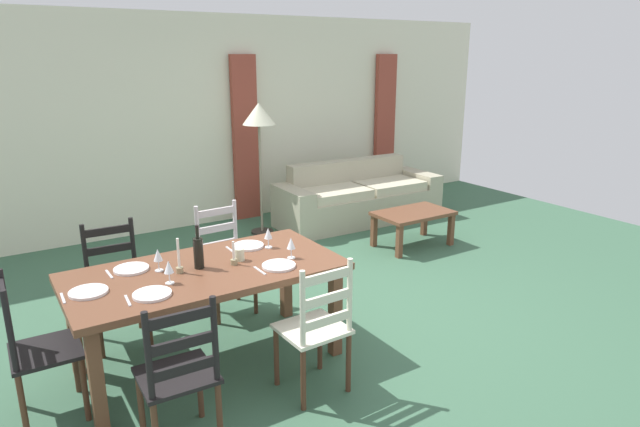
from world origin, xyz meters
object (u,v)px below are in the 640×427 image
coffee_cup_primary (240,255)px  coffee_table (413,217)px  wine_glass_far_left (158,256)px  wine_glass_near_left (169,268)px  wine_glass_far_right (268,234)px  dining_chair_far_right (224,259)px  standing_lamp (259,122)px  dining_chair_head_west (36,349)px  couch (357,199)px  dining_chair_far_left (116,284)px  dining_table (206,280)px  wine_bottle (198,252)px  dining_chair_near_left (179,375)px  dining_chair_near_right (316,328)px  wine_glass_near_right (291,244)px

coffee_cup_primary → coffee_table: coffee_cup_primary is taller
wine_glass_far_left → coffee_table: (3.30, 1.04, -0.51)m
wine_glass_near_left → wine_glass_far_right: same height
dining_chair_far_right → standing_lamp: 2.39m
standing_lamp → dining_chair_far_right: bearing=-125.2°
dining_chair_head_west → wine_glass_far_right: (1.70, 0.18, 0.38)m
wine_glass_far_right → couch: size_ratio=0.07×
dining_chair_far_left → couch: 3.92m
wine_glass_near_left → wine_glass_far_left: 0.26m
coffee_cup_primary → couch: bearing=40.2°
wine_glass_near_left → dining_table: bearing=22.8°
wine_bottle → wine_glass_near_left: (-0.26, -0.16, -0.01)m
wine_bottle → coffee_table: size_ratio=0.35×
dining_table → dining_chair_head_west: bearing=-178.4°
dining_chair_near_left → coffee_table: (3.49, 1.95, -0.12)m
dining_chair_far_right → coffee_table: (2.56, 0.40, -0.12)m
dining_chair_head_west → coffee_table: dining_chair_head_west is taller
dining_chair_near_right → wine_glass_far_right: (0.11, 0.88, 0.38)m
dining_chair_far_right → dining_chair_near_right: bearing=-89.5°
dining_chair_head_west → dining_table: bearing=1.6°
wine_glass_far_right → coffee_cup_primary: wine_glass_far_right is taller
dining_chair_near_right → wine_glass_near_right: (0.14, 0.58, 0.38)m
wine_bottle → coffee_cup_primary: (0.30, -0.02, -0.07)m
wine_glass_near_right → coffee_table: size_ratio=0.18×
wine_glass_near_left → wine_glass_far_right: bearing=17.4°
dining_chair_near_left → standing_lamp: standing_lamp is taller
wine_glass_far_left → wine_glass_near_right: bearing=-17.3°
dining_chair_head_west → wine_glass_near_left: (0.82, -0.09, 0.38)m
couch → dining_table: bearing=-142.2°
wine_glass_near_left → coffee_cup_primary: (0.57, 0.14, -0.07)m
wine_glass_near_left → standing_lamp: 3.41m
wine_glass_near_right → coffee_cup_primary: size_ratio=1.79×
wine_glass_near_left → standing_lamp: standing_lamp is taller
wine_bottle → coffee_table: bearing=20.5°
dining_chair_near_left → dining_chair_far_left: 1.51m
dining_chair_near_left → standing_lamp: bearing=56.7°
wine_glass_far_right → coffee_table: (2.43, 1.02, -0.51)m
dining_chair_head_west → couch: 4.85m
dining_table → wine_glass_far_right: wine_glass_far_right is taller
wine_glass_far_right → wine_glass_near_right: bearing=-83.4°
dining_table → dining_chair_near_right: dining_chair_near_right is taller
coffee_cup_primary → standing_lamp: 3.00m
couch → coffee_table: (-0.06, -1.22, 0.06)m
wine_glass_far_left → wine_glass_far_right: 0.87m
dining_table → dining_chair_near_right: 0.88m
dining_table → wine_glass_far_right: 0.63m
dining_chair_near_right → wine_glass_far_left: 1.21m
wine_glass_far_right → couch: bearing=41.9°
dining_chair_far_right → wine_glass_near_right: size_ratio=5.96×
dining_chair_near_left → wine_glass_near_right: bearing=30.2°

